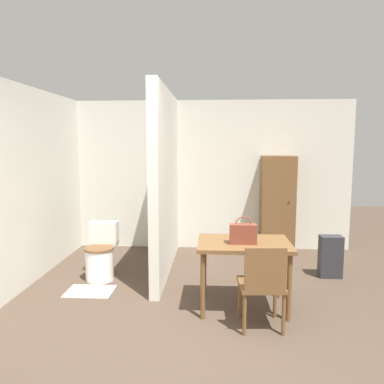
# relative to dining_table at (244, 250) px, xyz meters

# --- Properties ---
(ground_plane) EXTENTS (16.00, 16.00, 0.00)m
(ground_plane) POSITION_rel_dining_table_xyz_m (-0.59, -1.00, -0.64)
(ground_plane) COLOR #4C3D30
(wall_back) EXTENTS (5.10, 0.12, 2.50)m
(wall_back) POSITION_rel_dining_table_xyz_m (-0.59, 2.43, 0.61)
(wall_back) COLOR silver
(wall_back) RESTS_ON ground_plane
(wall_left) EXTENTS (0.12, 4.37, 2.50)m
(wall_left) POSITION_rel_dining_table_xyz_m (-2.70, 0.68, 0.61)
(wall_left) COLOR silver
(wall_left) RESTS_ON ground_plane
(partition_wall) EXTENTS (0.12, 2.27, 2.50)m
(partition_wall) POSITION_rel_dining_table_xyz_m (-1.00, 1.24, 0.61)
(partition_wall) COLOR silver
(partition_wall) RESTS_ON ground_plane
(dining_table) EXTENTS (0.98, 0.70, 0.74)m
(dining_table) POSITION_rel_dining_table_xyz_m (0.00, 0.00, 0.00)
(dining_table) COLOR brown
(dining_table) RESTS_ON ground_plane
(wooden_chair) EXTENTS (0.45, 0.45, 0.85)m
(wooden_chair) POSITION_rel_dining_table_xyz_m (0.14, -0.49, -0.18)
(wooden_chair) COLOR brown
(wooden_chair) RESTS_ON ground_plane
(toilet) EXTENTS (0.38, 0.53, 0.73)m
(toilet) POSITION_rel_dining_table_xyz_m (-1.82, 0.80, -0.33)
(toilet) COLOR white
(toilet) RESTS_ON ground_plane
(handbag) EXTENTS (0.28, 0.11, 0.29)m
(handbag) POSITION_rel_dining_table_xyz_m (-0.02, -0.07, 0.20)
(handbag) COLOR brown
(handbag) RESTS_ON dining_table
(wooden_cabinet) EXTENTS (0.53, 0.40, 1.59)m
(wooden_cabinet) POSITION_rel_dining_table_xyz_m (0.71, 2.16, 0.15)
(wooden_cabinet) COLOR brown
(wooden_cabinet) RESTS_ON ground_plane
(bath_mat) EXTENTS (0.56, 0.39, 0.01)m
(bath_mat) POSITION_rel_dining_table_xyz_m (-1.82, 0.33, -0.64)
(bath_mat) COLOR silver
(bath_mat) RESTS_ON ground_plane
(space_heater) EXTENTS (0.29, 0.19, 0.56)m
(space_heater) POSITION_rel_dining_table_xyz_m (1.24, 1.03, -0.36)
(space_heater) COLOR #2D2D33
(space_heater) RESTS_ON ground_plane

